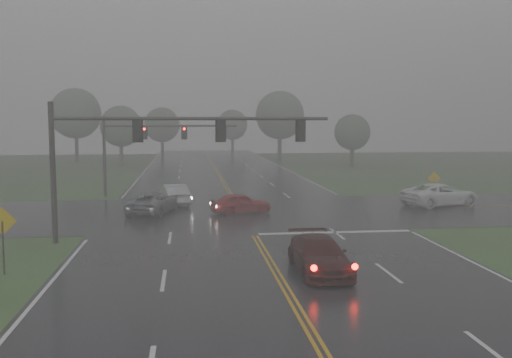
{
  "coord_description": "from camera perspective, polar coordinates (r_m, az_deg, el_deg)",
  "views": [
    {
      "loc": [
        -3.5,
        -15.76,
        6.18
      ],
      "look_at": [
        0.3,
        16.0,
        2.87
      ],
      "focal_mm": 40.0,
      "sensor_mm": 36.0,
      "label": 1
    }
  ],
  "objects": [
    {
      "name": "sedan_red",
      "position": [
        37.93,
        -1.53,
        -3.47
      ],
      "size": [
        4.24,
        2.46,
        1.36
      ],
      "primitive_type": "imported",
      "rotation": [
        0.0,
        0.0,
        1.8
      ],
      "color": "#9D0E14",
      "rests_on": "ground"
    },
    {
      "name": "sign_diamond_east",
      "position": [
        44.02,
        17.38,
        -0.28
      ],
      "size": [
        1.01,
        0.13,
        2.43
      ],
      "rotation": [
        0.0,
        0.0,
        0.1
      ],
      "color": "black",
      "rests_on": "ground"
    },
    {
      "name": "tree_n_mid",
      "position": [
        92.92,
        -9.38,
        5.36
      ],
      "size": [
        5.61,
        5.61,
        8.24
      ],
      "color": "#342A22",
      "rests_on": "ground"
    },
    {
      "name": "tree_ne_a",
      "position": [
        84.0,
        2.4,
        6.38
      ],
      "size": [
        7.12,
        7.12,
        10.46
      ],
      "color": "#342A22",
      "rests_on": "ground"
    },
    {
      "name": "stop_bar",
      "position": [
        31.81,
        7.92,
        -5.35
      ],
      "size": [
        8.5,
        0.5,
        0.01
      ],
      "primitive_type": "cube",
      "color": "silver",
      "rests_on": "ground"
    },
    {
      "name": "sign_diamond_west",
      "position": [
        25.01,
        -24.01,
        -4.6
      ],
      "size": [
        1.14,
        0.13,
        2.73
      ],
      "rotation": [
        0.0,
        0.0,
        -0.07
      ],
      "color": "black",
      "rests_on": "ground"
    },
    {
      "name": "tree_n_far",
      "position": [
        103.89,
        -2.38,
        5.44
      ],
      "size": [
        5.55,
        5.55,
        8.15
      ],
      "color": "#342A22",
      "rests_on": "ground"
    },
    {
      "name": "ground",
      "position": [
        17.28,
        5.52,
        -15.07
      ],
      "size": [
        180.0,
        180.0,
        0.0
      ],
      "primitive_type": "plane",
      "color": "#2F4C20",
      "rests_on": "ground"
    },
    {
      "name": "tree_e_near",
      "position": [
        76.52,
        9.61,
        4.62
      ],
      "size": [
        4.75,
        4.75,
        6.97
      ],
      "color": "#342A22",
      "rests_on": "ground"
    },
    {
      "name": "tree_nw_b",
      "position": [
        87.78,
        -17.59,
        6.26
      ],
      "size": [
        7.39,
        7.39,
        10.86
      ],
      "color": "#342A22",
      "rests_on": "ground"
    },
    {
      "name": "tree_nw_a",
      "position": [
        78.78,
        -13.37,
        5.14
      ],
      "size": [
        5.53,
        5.53,
        8.13
      ],
      "color": "#342A22",
      "rests_on": "ground"
    },
    {
      "name": "pickup_white",
      "position": [
        43.44,
        17.91,
        -2.56
      ],
      "size": [
        6.3,
        4.27,
        1.6
      ],
      "primitive_type": "imported",
      "rotation": [
        0.0,
        0.0,
        1.88
      ],
      "color": "white",
      "rests_on": "ground"
    },
    {
      "name": "cross_street",
      "position": [
        38.42,
        -1.51,
        -3.35
      ],
      "size": [
        120.0,
        14.0,
        0.02
      ],
      "primitive_type": "cube",
      "color": "black",
      "rests_on": "ground"
    },
    {
      "name": "signal_gantry_near",
      "position": [
        29.39,
        -11.29,
        3.54
      ],
      "size": [
        14.1,
        0.31,
        7.1
      ],
      "color": "black",
      "rests_on": "ground"
    },
    {
      "name": "sedan_silver",
      "position": [
        42.12,
        -8.25,
        -2.59
      ],
      "size": [
        2.59,
        4.9,
        1.54
      ],
      "primitive_type": "imported",
      "rotation": [
        0.0,
        0.0,
        3.36
      ],
      "color": "#B1B3B9",
      "rests_on": "ground"
    },
    {
      "name": "signal_gantry_far",
      "position": [
        47.17,
        -10.98,
        3.8
      ],
      "size": [
        10.83,
        0.33,
        6.48
      ],
      "color": "black",
      "rests_on": "ground"
    },
    {
      "name": "sedan_maroon",
      "position": [
        23.62,
        6.34,
        -9.3
      ],
      "size": [
        2.03,
        4.91,
        1.42
      ],
      "primitive_type": "imported",
      "rotation": [
        0.0,
        0.0,
        0.01
      ],
      "color": "black",
      "rests_on": "ground"
    },
    {
      "name": "car_grey",
      "position": [
        38.67,
        -10.24,
        -3.38
      ],
      "size": [
        3.67,
        5.52,
        1.41
      ],
      "primitive_type": "imported",
      "rotation": [
        0.0,
        0.0,
        2.86
      ],
      "color": "slate",
      "rests_on": "ground"
    },
    {
      "name": "main_road",
      "position": [
        36.46,
        -1.22,
        -3.85
      ],
      "size": [
        18.0,
        160.0,
        0.02
      ],
      "primitive_type": "cube",
      "color": "black",
      "rests_on": "ground"
    }
  ]
}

